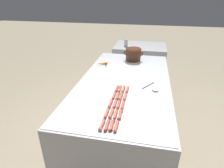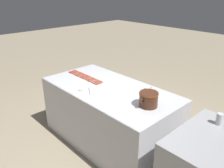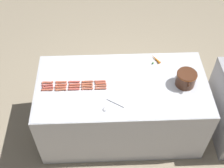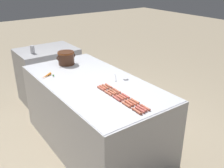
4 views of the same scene
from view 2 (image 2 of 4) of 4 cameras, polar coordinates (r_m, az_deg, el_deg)
The scene contains 26 objects.
ground_plane at distance 3.71m, azimuth -0.70°, elevation -13.80°, with size 20.00×20.00×0.00m, color gray.
griddle_counter at distance 3.46m, azimuth -0.74°, elevation -7.79°, with size 1.02×2.01×0.90m.
hot_dog_0 at distance 3.91m, azimuth -8.77°, elevation 3.21°, with size 0.03×0.14×0.02m.
hot_dog_1 at distance 3.79m, azimuth -7.42°, elevation 2.64°, with size 0.03×0.14×0.02m.
hot_dog_2 at distance 3.67m, azimuth -6.03°, elevation 2.04°, with size 0.03×0.14×0.02m.
hot_dog_3 at distance 3.56m, azimuth -4.54°, elevation 1.39°, with size 0.03×0.14×0.02m.
hot_dog_4 at distance 3.45m, azimuth -3.04°, elevation 0.73°, with size 0.03×0.14×0.02m.
hot_dog_5 at distance 3.89m, azimuth -9.22°, elevation 3.06°, with size 0.03×0.14×0.02m.
hot_dog_6 at distance 3.76m, azimuth -7.84°, elevation 2.46°, with size 0.03×0.14×0.02m.
hot_dog_7 at distance 3.65m, azimuth -6.47°, elevation 1.85°, with size 0.03×0.14×0.02m.
hot_dog_8 at distance 3.54m, azimuth -5.06°, elevation 1.26°, with size 0.03×0.14×0.02m.
hot_dog_9 at distance 3.43m, azimuth -3.38°, elevation 0.56°, with size 0.03×0.14×0.02m.
hot_dog_10 at distance 3.86m, azimuth -9.58°, elevation 2.90°, with size 0.03×0.14×0.02m.
hot_dog_11 at distance 3.75m, azimuth -8.35°, elevation 2.35°, with size 0.02×0.14×0.02m.
hot_dog_12 at distance 3.63m, azimuth -6.93°, elevation 1.73°, with size 0.03×0.14×0.02m.
hot_dog_13 at distance 3.52m, azimuth -5.48°, elevation 1.12°, with size 0.03×0.14×0.02m.
hot_dog_14 at distance 3.40m, azimuth -3.83°, elevation 0.39°, with size 0.03×0.14×0.02m.
hot_dog_15 at distance 3.85m, azimuth -10.05°, elevation 2.79°, with size 0.03×0.14×0.02m.
hot_dog_16 at distance 3.73m, azimuth -8.78°, elevation 2.19°, with size 0.03×0.14×0.02m.
hot_dog_17 at distance 3.61m, azimuth -7.42°, elevation 1.59°, with size 0.02×0.14×0.02m.
hot_dog_18 at distance 3.50m, azimuth -5.93°, elevation 0.93°, with size 0.03×0.14×0.02m.
hot_dog_19 at distance 3.38m, azimuth -4.38°, elevation 0.22°, with size 0.02×0.14×0.02m.
bean_pot at distance 2.75m, azimuth 9.03°, elevation -3.56°, with size 0.28×0.23×0.18m.
serving_spoon at distance 3.18m, azimuth -7.05°, elevation -1.50°, with size 0.18×0.25×0.02m.
carrot at distance 3.24m, azimuth 9.54°, elevation -1.04°, with size 0.17×0.11×0.03m.
soda_can at distance 2.62m, azimuth 25.04°, elevation -7.84°, with size 0.07×0.07×0.12m.
Camera 2 is at (2.00, 2.20, 2.22)m, focal length 36.93 mm.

